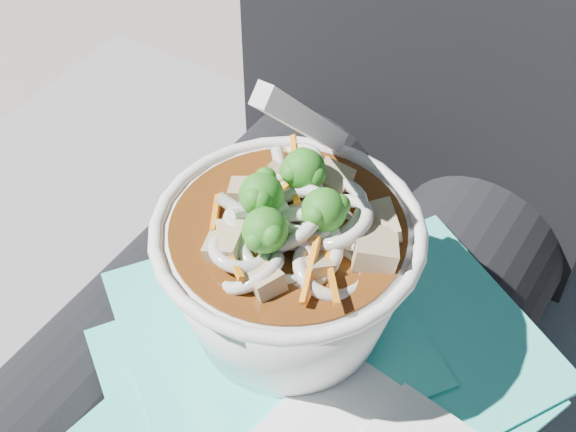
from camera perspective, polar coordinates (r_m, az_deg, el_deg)
The scene contains 5 objects.
stone_ledge at distance 0.96m, azimuth 3.56°, elevation -14.52°, with size 1.00×0.50×0.42m, color slate.
lap at distance 0.64m, azimuth -2.13°, elevation -11.83°, with size 0.33×0.48×0.15m.
person_body at distance 0.66m, azimuth 2.29°, elevation -4.64°, with size 0.34×0.94×0.98m.
plastic_bag at distance 0.54m, azimuth 1.35°, elevation -11.66°, with size 0.33×0.35×0.01m.
udon_bowl at distance 0.52m, azimuth 0.06°, elevation -3.41°, with size 0.18×0.18×0.20m.
Camera 1 is at (0.20, -0.27, 1.04)m, focal length 50.00 mm.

